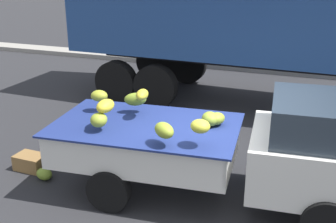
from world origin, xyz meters
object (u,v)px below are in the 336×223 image
pickup_truck (278,151)px  fallen_banana_bunch_near_tailgate (44,174)px  semi_trailer (321,3)px  produce_crate (31,162)px

pickup_truck → fallen_banana_bunch_near_tailgate: pickup_truck is taller
semi_trailer → fallen_banana_bunch_near_tailgate: (-3.97, -5.08, -2.44)m
semi_trailer → fallen_banana_bunch_near_tailgate: bearing=-126.5°
fallen_banana_bunch_near_tailgate → semi_trailer: bearing=51.9°
produce_crate → semi_trailer: bearing=47.7°
semi_trailer → fallen_banana_bunch_near_tailgate: semi_trailer is taller
pickup_truck → produce_crate: (-4.11, -0.33, -0.75)m
semi_trailer → produce_crate: 6.98m
semi_trailer → fallen_banana_bunch_near_tailgate: 6.89m
semi_trailer → produce_crate: bearing=-130.8°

